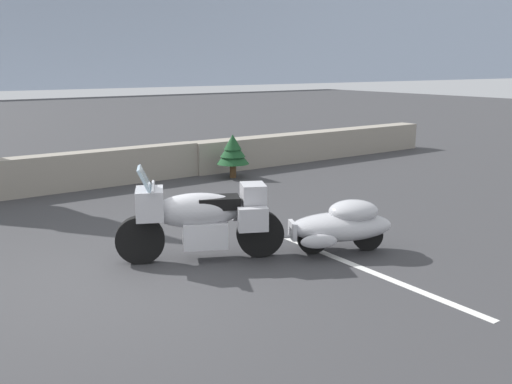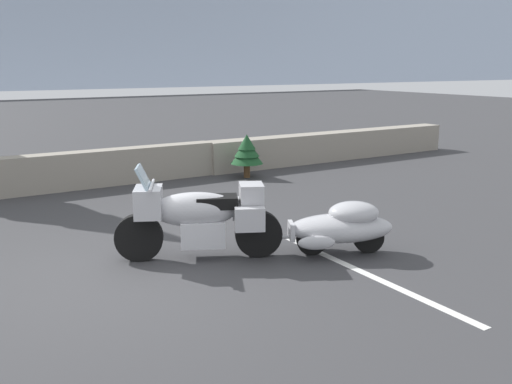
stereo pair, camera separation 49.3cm
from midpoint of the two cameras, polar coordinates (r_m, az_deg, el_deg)
name	(u,v)px [view 2 (the right image)]	position (r m, az deg, el deg)	size (l,w,h in m)	color
ground_plane	(128,278)	(7.24, -11.16, -8.69)	(80.00, 80.00, 0.00)	#38383A
stone_guard_wall	(37,173)	(12.35, -20.63, 1.79)	(24.00, 0.59, 0.94)	gray
touring_motorcycle	(198,215)	(7.61, -4.11, -2.44)	(2.14, 1.33, 1.33)	black
car_shaped_trailer	(341,226)	(7.98, 10.56, -3.46)	(2.14, 1.28, 0.76)	black
pine_sapling_near	(247,151)	(13.16, 0.12, 4.28)	(0.77, 0.77, 1.04)	brown
parking_stripe_marker	(367,274)	(7.41, 13.22, -8.23)	(0.12, 3.60, 0.01)	silver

